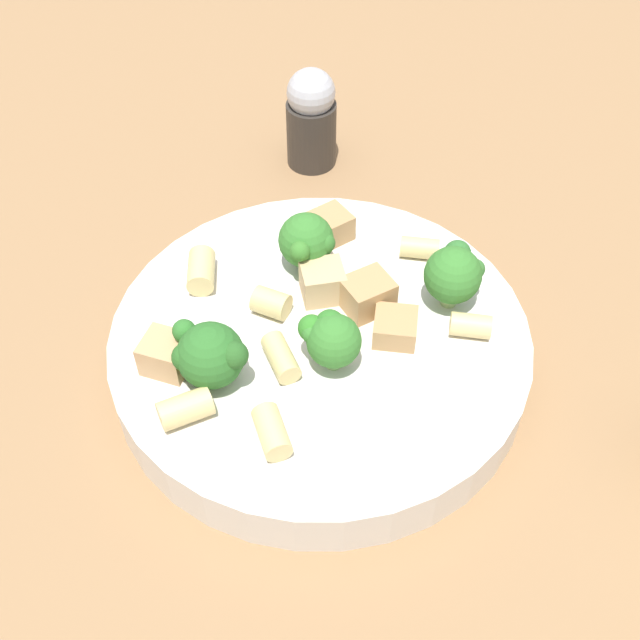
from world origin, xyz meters
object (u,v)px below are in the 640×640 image
at_px(rigatoni_6, 185,408).
at_px(broccoli_floret_3, 210,355).
at_px(broccoli_floret_2, 307,241).
at_px(chicken_chunk_2, 367,294).
at_px(chicken_chunk_3, 395,327).
at_px(broccoli_floret_1, 453,273).
at_px(pepper_shaker, 311,118).
at_px(broccoli_floret_0, 327,339).
at_px(chicken_chunk_1, 329,227).
at_px(pasta_bowl, 320,345).
at_px(rigatoni_1, 201,271).
at_px(rigatoni_4, 281,357).
at_px(rigatoni_3, 471,325).
at_px(chicken_chunk_4, 166,352).
at_px(chicken_chunk_0, 323,282).
at_px(rigatoni_0, 271,303).
at_px(rigatoni_2, 272,432).
at_px(rigatoni_5, 420,248).

bearing_deg(rigatoni_6, broccoli_floret_3, 49.24).
distance_m(broccoli_floret_2, chicken_chunk_2, 0.05).
bearing_deg(chicken_chunk_3, broccoli_floret_1, 22.85).
relative_size(broccoli_floret_2, rigatoni_6, 1.39).
distance_m(rigatoni_6, pepper_shaker, 0.27).
height_order(broccoli_floret_0, chicken_chunk_1, broccoli_floret_0).
distance_m(pasta_bowl, pepper_shaker, 0.21).
xyz_separation_m(rigatoni_1, rigatoni_6, (-0.03, -0.10, -0.00)).
bearing_deg(broccoli_floret_2, rigatoni_6, -135.30).
relative_size(pasta_bowl, rigatoni_4, 8.38).
bearing_deg(broccoli_floret_0, rigatoni_3, -1.38).
bearing_deg(chicken_chunk_1, chicken_chunk_2, -86.99).
height_order(rigatoni_3, chicken_chunk_4, chicken_chunk_4).
bearing_deg(chicken_chunk_4, rigatoni_3, -9.18).
distance_m(chicken_chunk_0, chicken_chunk_3, 0.05).
xyz_separation_m(broccoli_floret_1, broccoli_floret_3, (-0.15, -0.02, -0.00)).
distance_m(pasta_bowl, rigatoni_0, 0.04).
bearing_deg(broccoli_floret_0, chicken_chunk_3, 11.24).
xyz_separation_m(rigatoni_2, rigatoni_6, (-0.04, 0.03, 0.00)).
bearing_deg(rigatoni_2, broccoli_floret_1, 27.70).
relative_size(rigatoni_0, chicken_chunk_2, 0.75).
xyz_separation_m(broccoli_floret_1, chicken_chunk_0, (-0.07, 0.03, -0.01)).
xyz_separation_m(rigatoni_0, rigatoni_3, (0.11, -0.05, -0.00)).
xyz_separation_m(rigatoni_6, chicken_chunk_2, (0.12, 0.05, 0.00)).
xyz_separation_m(rigatoni_3, rigatoni_6, (-0.17, -0.01, 0.00)).
bearing_deg(chicken_chunk_0, rigatoni_0, -170.32).
bearing_deg(chicken_chunk_2, rigatoni_3, -36.67).
xyz_separation_m(pasta_bowl, broccoli_floret_1, (0.08, 0.00, 0.04)).
height_order(broccoli_floret_1, broccoli_floret_3, broccoli_floret_1).
relative_size(rigatoni_3, chicken_chunk_2, 0.84).
bearing_deg(broccoli_floret_0, rigatoni_2, -136.06).
bearing_deg(chicken_chunk_4, rigatoni_2, -56.76).
bearing_deg(rigatoni_6, chicken_chunk_4, 95.21).
bearing_deg(chicken_chunk_1, rigatoni_1, -169.83).
bearing_deg(chicken_chunk_2, rigatoni_4, -154.43).
height_order(rigatoni_0, rigatoni_3, rigatoni_0).
xyz_separation_m(pasta_bowl, pepper_shaker, (0.05, 0.20, 0.02)).
bearing_deg(chicken_chunk_4, broccoli_floret_2, 28.60).
bearing_deg(broccoli_floret_3, chicken_chunk_0, 30.47).
distance_m(broccoli_floret_0, broccoli_floret_2, 0.08).
bearing_deg(chicken_chunk_4, pasta_bowl, -0.90).
distance_m(broccoli_floret_2, rigatoni_3, 0.11).
distance_m(rigatoni_2, rigatoni_6, 0.05).
xyz_separation_m(rigatoni_0, chicken_chunk_3, (0.06, -0.04, -0.00)).
bearing_deg(chicken_chunk_3, rigatoni_1, 141.67).
bearing_deg(pepper_shaker, rigatoni_4, -110.51).
xyz_separation_m(broccoli_floret_2, chicken_chunk_2, (0.02, -0.04, -0.01)).
xyz_separation_m(broccoli_floret_3, rigatoni_3, (0.15, -0.01, -0.01)).
height_order(rigatoni_3, pepper_shaker, pepper_shaker).
bearing_deg(chicken_chunk_0, rigatoni_5, 12.49).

